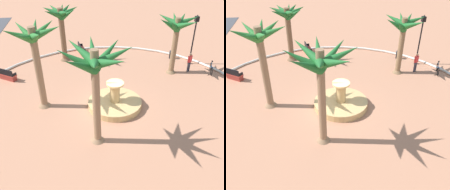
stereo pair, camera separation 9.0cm
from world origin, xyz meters
The scene contains 13 objects.
ground_plane centered at (0.00, 0.00, 0.00)m, with size 80.00×80.00×0.00m, color tan.
plaza_curb centered at (0.00, 0.00, 0.10)m, with size 21.88×21.88×0.20m, color silver.
fountain centered at (0.13, -0.31, 0.29)m, with size 3.71×3.71×1.90m.
palm_tree_near_fountain centered at (8.35, 3.30, 3.85)m, with size 3.25×3.33×5.12m.
palm_tree_by_curb centered at (4.50, -5.89, 3.80)m, with size 3.47×3.48×5.02m.
palm_tree_mid_plaza centered at (0.83, 4.56, 4.40)m, with size 3.49×3.52×5.91m.
palm_tree_far_side centered at (-3.16, 1.18, 4.63)m, with size 3.98×3.89×5.94m.
bench_east centered at (5.10, 7.93, 0.35)m, with size 1.29×1.61×1.00m.
bench_southeast centered at (9.76, 1.69, 0.35)m, with size 1.66×0.76×1.00m.
lamppost centered at (6.00, -8.15, 2.64)m, with size 0.32×0.32×4.52m.
trash_bin centered at (7.37, -6.88, 0.39)m, with size 0.46×0.46×0.73m.
bicycle_red_frame centered at (4.03, -9.31, 0.38)m, with size 1.62×0.73×0.94m.
person_cyclist_helmet centered at (4.51, -7.44, 0.95)m, with size 0.35×0.46×1.70m.
Camera 1 is at (-14.02, 1.80, 10.16)m, focal length 39.99 mm.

